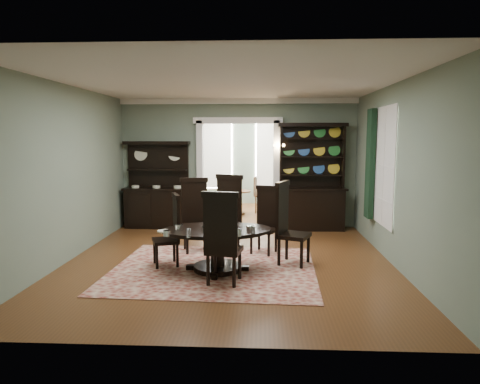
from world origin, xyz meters
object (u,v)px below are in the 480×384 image
object	(u,v)px
welsh_dresser	(311,191)
parlor_table	(238,199)
sideboard	(157,198)
dining_table	(217,242)

from	to	relation	value
welsh_dresser	parlor_table	distance (m)	2.59
parlor_table	sideboard	bearing A→B (deg)	-135.18
welsh_dresser	dining_table	bearing A→B (deg)	-121.01
welsh_dresser	parlor_table	world-z (taller)	welsh_dresser
sideboard	dining_table	bearing A→B (deg)	-59.60
sideboard	parlor_table	distance (m)	2.55
dining_table	sideboard	bearing A→B (deg)	110.41
dining_table	sideboard	world-z (taller)	sideboard
dining_table	parlor_table	size ratio (longest dim) A/B	2.61
dining_table	welsh_dresser	size ratio (longest dim) A/B	0.76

